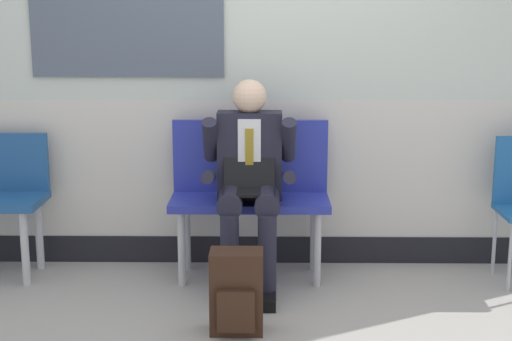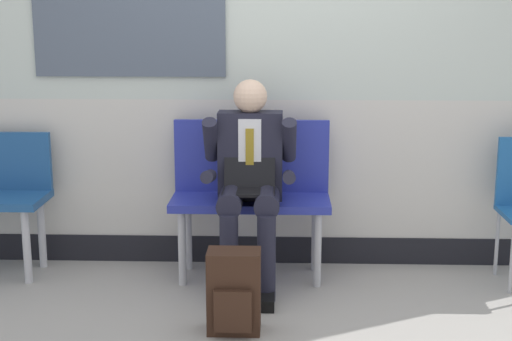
# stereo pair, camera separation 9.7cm
# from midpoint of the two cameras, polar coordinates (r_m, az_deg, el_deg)

# --- Properties ---
(ground_plane) EXTENTS (18.00, 18.00, 0.00)m
(ground_plane) POSITION_cam_midpoint_polar(r_m,az_deg,el_deg) (4.60, 1.10, -9.46)
(ground_plane) COLOR #9E9991
(station_wall) EXTENTS (5.17, 0.16, 2.63)m
(station_wall) POSITION_cam_midpoint_polar(r_m,az_deg,el_deg) (4.94, 1.06, 7.76)
(station_wall) COLOR beige
(station_wall) RESTS_ON ground
(bench_with_person) EXTENTS (1.00, 0.42, 1.00)m
(bench_with_person) POSITION_cam_midpoint_polar(r_m,az_deg,el_deg) (4.79, 0.19, -1.23)
(bench_with_person) COLOR #28339E
(bench_with_person) RESTS_ON ground
(person_seated) EXTENTS (0.57, 0.70, 1.28)m
(person_seated) POSITION_cam_midpoint_polar(r_m,az_deg,el_deg) (4.56, 0.11, -0.51)
(person_seated) COLOR #1E1E2D
(person_seated) RESTS_ON ground
(backpack) EXTENTS (0.28, 0.22, 0.45)m
(backpack) POSITION_cam_midpoint_polar(r_m,az_deg,el_deg) (4.03, -0.99, -9.30)
(backpack) COLOR #331E14
(backpack) RESTS_ON ground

